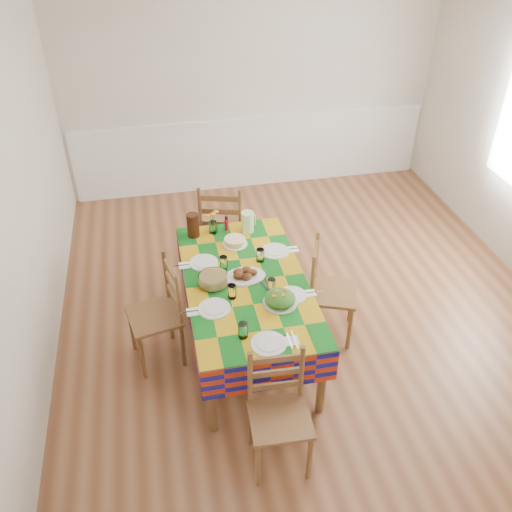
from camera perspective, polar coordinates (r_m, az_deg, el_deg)
The scene contains 22 objects.
room at distance 4.43m, azimuth 6.02°, elevation 8.27°, with size 4.58×5.08×2.78m.
wainscot at distance 6.98m, azimuth -0.39°, elevation 11.07°, with size 4.41×0.06×0.92m.
dining_table at distance 4.37m, azimuth -1.06°, elevation -3.39°, with size 0.96×1.79×0.70m.
setting_near_head at distance 3.78m, azimuth 0.44°, elevation -8.70°, with size 0.41×0.27×0.12m.
setting_left_near at distance 4.08m, azimuth -3.81°, elevation -4.88°, with size 0.44×0.26×0.12m.
setting_left_far at distance 4.49m, azimuth -4.86°, elevation -0.71°, with size 0.44×0.26×0.12m.
setting_right_near at distance 4.18m, azimuth 3.08°, elevation -3.72°, with size 0.42×0.24×0.11m.
setting_right_far at distance 4.59m, azimuth 1.52°, elevation 0.38°, with size 0.46×0.26×0.12m.
meat_platter at distance 4.34m, azimuth -1.21°, elevation -1.98°, with size 0.34×0.24×0.07m.
salad_platter at distance 4.08m, azimuth 2.55°, elevation -4.55°, with size 0.26×0.26×0.11m.
pasta_bowl at distance 4.27m, azimuth -4.54°, elevation -2.50°, with size 0.23×0.23×0.08m.
cake at distance 4.73m, azimuth -2.24°, elevation 1.53°, with size 0.22×0.22×0.06m.
serving_utensils at distance 4.28m, azimuth 1.01°, elevation -2.95°, with size 0.12×0.26×0.01m.
flower_vase at distance 4.86m, azimuth -4.59°, elevation 3.39°, with size 0.14×0.11×0.22m.
hot_sauce at distance 4.90m, azimuth -3.12°, elevation 3.47°, with size 0.03×0.03×0.14m, color red.
green_pitcher at distance 4.87m, azimuth -0.91°, elevation 3.60°, with size 0.11×0.11×0.20m, color #CCF2AA.
tea_pitcher at distance 4.83m, azimuth -6.64°, elevation 3.23°, with size 0.11×0.11×0.22m, color #33160B.
name_card at distance 3.70m, azimuth 1.64°, elevation -10.41°, with size 0.07×0.02×0.01m, color silver.
chair_near at distance 3.72m, azimuth 2.42°, elevation -16.22°, with size 0.42×0.40×0.90m.
chair_far at distance 5.34m, azimuth -3.46°, elevation 2.94°, with size 0.55×0.53×1.01m.
chair_left at distance 4.44m, azimuth -10.16°, elevation -6.07°, with size 0.47×0.48×0.93m.
chair_right at distance 4.64m, azimuth 7.63°, elevation -3.71°, with size 0.51×0.52×0.92m.
Camera 1 is at (-1.25, -3.75, 3.35)m, focal length 38.00 mm.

